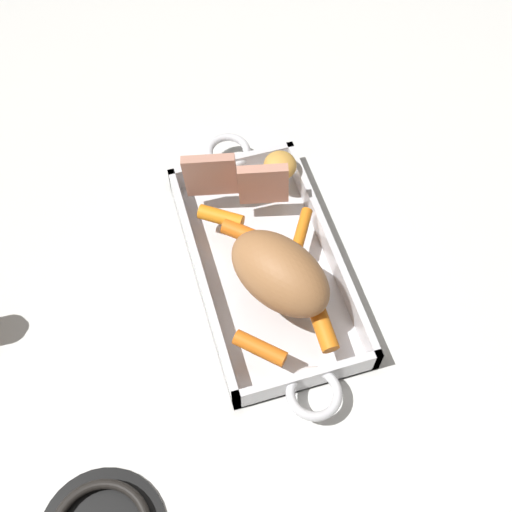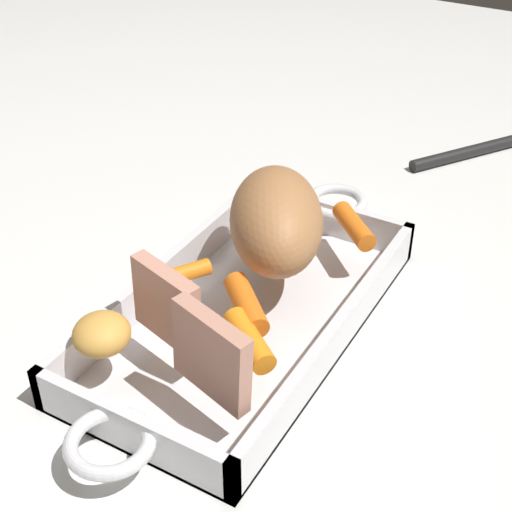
{
  "view_description": "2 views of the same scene",
  "coord_description": "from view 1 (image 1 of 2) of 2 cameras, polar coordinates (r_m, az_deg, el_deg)",
  "views": [
    {
      "loc": [
        0.44,
        -0.15,
        0.8
      ],
      "look_at": [
        0.01,
        -0.02,
        0.07
      ],
      "focal_mm": 44.91,
      "sensor_mm": 36.0,
      "label": 1
    },
    {
      "loc": [
        -0.48,
        -0.29,
        0.48
      ],
      "look_at": [
        0.01,
        -0.01,
        0.08
      ],
      "focal_mm": 52.44,
      "sensor_mm": 36.0,
      "label": 2
    }
  ],
  "objects": [
    {
      "name": "roast_slice_outer",
      "position": [
        0.91,
        0.65,
        6.41
      ],
      "size": [
        0.03,
        0.08,
        0.07
      ],
      "primitive_type": "cube",
      "rotation": [
        0.04,
        0.0,
        6.03
      ],
      "color": "tan",
      "rests_on": "roasting_dish"
    },
    {
      "name": "pork_roast",
      "position": [
        0.82,
        2.08,
        -1.56
      ],
      "size": [
        0.17,
        0.15,
        0.09
      ],
      "primitive_type": "ellipsoid",
      "rotation": [
        0.0,
        0.0,
        3.68
      ],
      "color": "#A76F42",
      "rests_on": "roasting_dish"
    },
    {
      "name": "baby_carrot_center_left",
      "position": [
        0.83,
        6.06,
        -6.53
      ],
      "size": [
        0.06,
        0.02,
        0.03
      ],
      "primitive_type": "cylinder",
      "rotation": [
        1.66,
        0.0,
        1.57
      ],
      "color": "orange",
      "rests_on": "roasting_dish"
    },
    {
      "name": "baby_carrot_southwest",
      "position": [
        0.81,
        0.35,
        -8.2
      ],
      "size": [
        0.06,
        0.06,
        0.02
      ],
      "primitive_type": "cylinder",
      "rotation": [
        1.58,
        0.0,
        2.38
      ],
      "color": "orange",
      "rests_on": "roasting_dish"
    },
    {
      "name": "baby_carrot_short",
      "position": [
        0.91,
        -3.15,
        3.49
      ],
      "size": [
        0.06,
        0.07,
        0.02
      ],
      "primitive_type": "cylinder",
      "rotation": [
        1.54,
        0.0,
        2.51
      ],
      "color": "orange",
      "rests_on": "roasting_dish"
    },
    {
      "name": "ground_plane",
      "position": [
        0.93,
        0.88,
        -1.3
      ],
      "size": [
        2.26,
        2.26,
        0.0
      ],
      "primitive_type": "plane",
      "color": "silver"
    },
    {
      "name": "baby_carrot_northeast",
      "position": [
        0.91,
        4.15,
        2.5
      ],
      "size": [
        0.06,
        0.05,
        0.02
      ],
      "primitive_type": "cylinder",
      "rotation": [
        1.58,
        0.0,
        1.02
      ],
      "color": "orange",
      "rests_on": "roasting_dish"
    },
    {
      "name": "roast_slice_thin",
      "position": [
        0.92,
        -4.08,
        7.19
      ],
      "size": [
        0.03,
        0.08,
        0.08
      ],
      "primitive_type": "cube",
      "rotation": [
        -0.05,
        0.0,
        2.89
      ],
      "color": "tan",
      "rests_on": "roasting_dish"
    },
    {
      "name": "potato_near_roast",
      "position": [
        0.96,
        2.16,
        8.08
      ],
      "size": [
        0.06,
        0.06,
        0.03
      ],
      "primitive_type": "ellipsoid",
      "rotation": [
        0.0,
        0.0,
        6.13
      ],
      "color": "gold",
      "rests_on": "roasting_dish"
    },
    {
      "name": "roasting_dish",
      "position": [
        0.92,
        0.89,
        -0.84
      ],
      "size": [
        0.48,
        0.2,
        0.04
      ],
      "color": "silver",
      "rests_on": "ground_plane"
    },
    {
      "name": "baby_carrot_center_right",
      "position": [
        0.89,
        -0.89,
        1.93
      ],
      "size": [
        0.06,
        0.07,
        0.02
      ],
      "primitive_type": "cylinder",
      "rotation": [
        1.59,
        0.0,
        5.53
      ],
      "color": "orange",
      "rests_on": "roasting_dish"
    }
  ]
}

